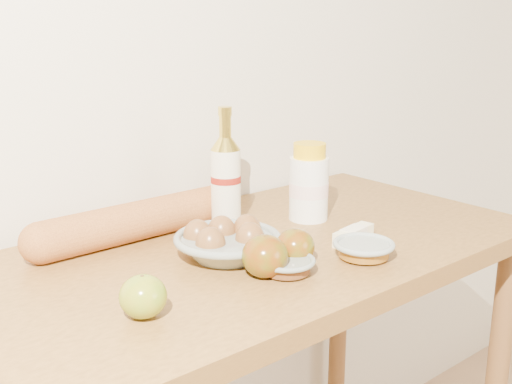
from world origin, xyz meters
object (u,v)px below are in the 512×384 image
egg_bowl (227,242)px  baguette (136,221)px  cream_bottle (309,184)px  bourbon_bottle (226,180)px  table (246,307)px

egg_bowl → baguette: bearing=112.8°
cream_bottle → baguette: 0.38m
bourbon_bottle → baguette: bourbon_bottle is taller
bourbon_bottle → baguette: size_ratio=0.55×
baguette → cream_bottle: bearing=-19.6°
egg_bowl → table: bearing=11.9°
cream_bottle → table: bearing=-150.6°
table → cream_bottle: bearing=14.4°
baguette → bourbon_bottle: bearing=-17.1°
egg_bowl → baguette: 0.21m
table → cream_bottle: size_ratio=7.03×
cream_bottle → baguette: size_ratio=0.36×
baguette → egg_bowl: bearing=-67.9°
cream_bottle → egg_bowl: 0.29m
cream_bottle → bourbon_bottle: bearing=173.4°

